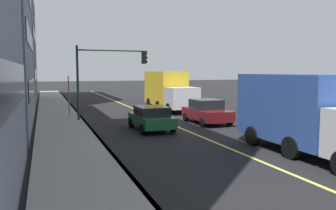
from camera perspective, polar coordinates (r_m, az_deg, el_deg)
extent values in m
plane|color=black|center=(22.51, 0.47, -3.22)|extent=(200.00, 200.00, 0.00)
cube|color=gray|center=(21.13, -17.00, -3.85)|extent=(80.00, 3.11, 0.15)
cube|color=slate|center=(21.25, -13.02, -3.70)|extent=(80.00, 0.16, 0.15)
cube|color=#D8CC4C|center=(22.51, 0.47, -3.20)|extent=(80.00, 0.16, 0.01)
cube|color=#262D38|center=(8.74, -24.52, 2.97)|extent=(9.86, 0.06, 1.10)
cube|color=#262D38|center=(23.17, -21.76, 2.70)|extent=(10.95, 0.06, 1.10)
cube|color=#262D38|center=(23.23, -22.05, 10.24)|extent=(10.95, 0.06, 1.10)
cube|color=#262D38|center=(39.20, -21.16, 4.78)|extent=(14.94, 0.06, 1.10)
cube|color=#262D38|center=(39.36, -21.37, 10.48)|extent=(14.94, 0.06, 1.10)
cube|color=#1E6038|center=(20.23, -2.85, -2.52)|extent=(3.94, 1.82, 0.60)
cube|color=black|center=(20.03, -2.74, -0.97)|extent=(2.10, 1.68, 0.52)
cylinder|color=black|center=(21.28, -6.19, -2.96)|extent=(0.60, 0.22, 0.60)
cylinder|color=black|center=(21.77, -1.62, -2.73)|extent=(0.60, 0.22, 0.60)
cylinder|color=black|center=(18.80, -4.27, -4.09)|extent=(0.60, 0.22, 0.60)
cylinder|color=black|center=(19.35, 0.83, -3.79)|extent=(0.60, 0.22, 0.60)
cube|color=#591116|center=(22.97, 6.49, -1.49)|extent=(4.14, 1.93, 0.66)
cube|color=black|center=(22.99, 6.40, 0.15)|extent=(1.88, 1.77, 0.64)
cylinder|color=black|center=(22.27, 10.23, -2.63)|extent=(0.60, 0.22, 0.60)
cylinder|color=black|center=(21.39, 5.86, -2.91)|extent=(0.60, 0.22, 0.60)
cylinder|color=black|center=(24.65, 7.02, -1.78)|extent=(0.60, 0.22, 0.60)
cylinder|color=black|center=(23.85, 2.98, -1.99)|extent=(0.60, 0.22, 0.60)
cube|color=silver|center=(27.82, 2.34, 1.20)|extent=(2.22, 2.36, 1.72)
cube|color=gold|center=(31.54, -0.46, 2.90)|extent=(5.57, 2.36, 3.00)
cylinder|color=black|center=(28.35, 4.44, -0.47)|extent=(0.90, 0.28, 0.90)
cylinder|color=black|center=(27.49, 0.15, -0.65)|extent=(0.90, 0.28, 0.90)
cylinder|color=black|center=(33.34, 0.56, 0.47)|extent=(0.90, 0.28, 0.90)
cylinder|color=black|center=(32.62, -3.15, 0.34)|extent=(0.90, 0.28, 0.90)
cylinder|color=black|center=(30.77, 2.39, 0.02)|extent=(0.90, 0.28, 0.90)
cylinder|color=black|center=(29.98, -1.60, -0.12)|extent=(0.90, 0.28, 0.90)
cube|color=#2D4C93|center=(16.06, 20.21, -0.34)|extent=(5.32, 2.45, 2.90)
cylinder|color=black|center=(18.01, 20.17, -4.37)|extent=(0.90, 0.28, 0.90)
cylinder|color=black|center=(16.61, 13.95, -5.02)|extent=(0.90, 0.28, 0.90)
cylinder|color=black|center=(14.53, 19.86, -6.72)|extent=(0.90, 0.28, 0.90)
cylinder|color=#1E3823|center=(23.97, -14.82, 3.39)|extent=(0.16, 0.16, 5.20)
cylinder|color=#1E3823|center=(24.35, -9.11, 8.96)|extent=(0.10, 4.92, 0.10)
cube|color=black|center=(24.84, -4.03, 7.91)|extent=(0.28, 0.30, 0.90)
sphere|color=red|center=(24.91, -3.64, 8.60)|extent=(0.18, 0.18, 0.18)
sphere|color=#392905|center=(24.90, -3.63, 7.91)|extent=(0.18, 0.18, 0.18)
sphere|color=black|center=(24.89, -3.63, 7.22)|extent=(0.18, 0.18, 0.18)
cylinder|color=slate|center=(25.57, -16.21, 1.17)|extent=(0.08, 0.08, 3.14)
cube|color=white|center=(25.50, -16.34, 4.23)|extent=(0.60, 0.02, 0.20)
cube|color=#DB5919|center=(25.51, -16.31, 3.45)|extent=(0.44, 0.02, 0.28)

